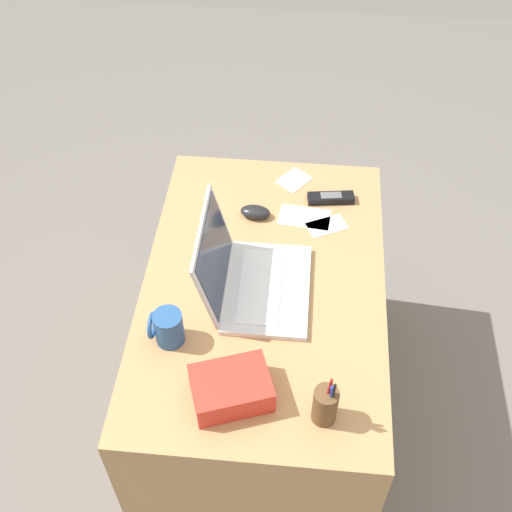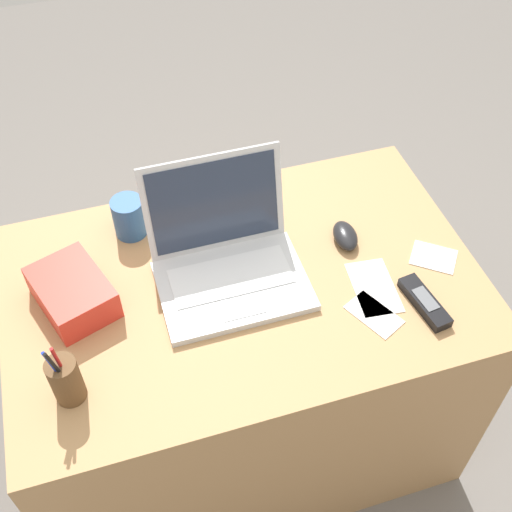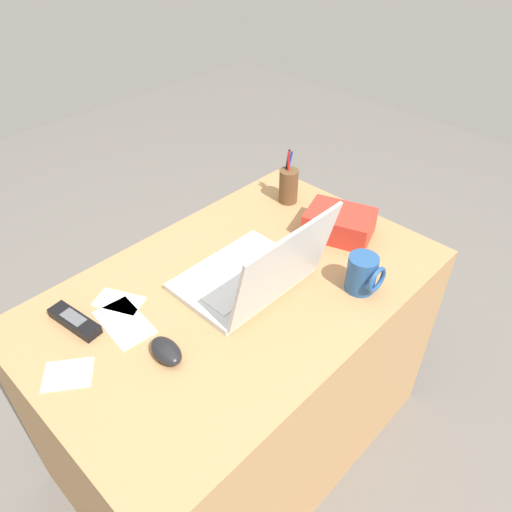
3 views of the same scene
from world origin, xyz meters
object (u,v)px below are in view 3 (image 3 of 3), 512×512
Objects in this scene: snack_bag at (339,223)px; computer_mouse at (166,351)px; coffee_mug_white at (363,274)px; pen_holder at (288,185)px; cordless_phone at (74,321)px; laptop at (255,274)px.

computer_mouse is at bearing 0.12° from snack_bag.
coffee_mug_white is 0.47m from pen_holder.
snack_bag is (-0.16, -0.19, -0.01)m from coffee_mug_white.
pen_holder is (-0.79, 0.00, 0.05)m from cordless_phone.
laptop reaches higher than snack_bag.
laptop is at bearing -172.02° from computer_mouse.
coffee_mug_white is 0.66× the size of cordless_phone.
coffee_mug_white is at bearing 49.97° from snack_bag.
computer_mouse is at bearing 2.58° from laptop.
coffee_mug_white is (-0.19, 0.20, 0.00)m from laptop.
computer_mouse is 0.66m from snack_bag.
computer_mouse is at bearing -20.82° from coffee_mug_white.
pen_holder reaches higher than computer_mouse.
computer_mouse is at bearing 111.43° from cordless_phone.
laptop reaches higher than computer_mouse.
snack_bag is at bearing 178.00° from laptop.
coffee_mug_white reaches higher than snack_bag.
cordless_phone is at bearing -17.62° from snack_bag.
laptop is 1.91× the size of pen_holder.
cordless_phone is (0.40, -0.23, -0.04)m from laptop.
computer_mouse is 0.73m from pen_holder.
computer_mouse is 0.50× the size of snack_bag.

